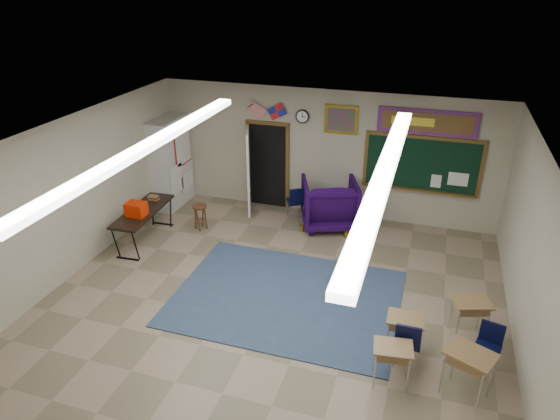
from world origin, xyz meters
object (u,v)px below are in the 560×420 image
(student_desk_front_left, at_px, (404,333))
(student_desk_front_right, at_px, (469,317))
(wingback_armchair, at_px, (329,203))
(wooden_stool, at_px, (200,217))
(folding_table, at_px, (144,224))

(student_desk_front_left, xyz_separation_m, student_desk_front_right, (0.96, 0.71, 0.01))
(wingback_armchair, height_order, student_desk_front_left, wingback_armchair)
(student_desk_front_left, relative_size, student_desk_front_right, 0.97)
(student_desk_front_right, bearing_deg, wooden_stool, 141.93)
(student_desk_front_left, bearing_deg, wingback_armchair, 116.78)
(wingback_armchair, distance_m, student_desk_front_right, 4.34)
(wingback_armchair, height_order, folding_table, wingback_armchair)
(student_desk_front_right, relative_size, folding_table, 0.37)
(folding_table, distance_m, wooden_stool, 1.27)
(wingback_armchair, bearing_deg, folding_table, 7.95)
(student_desk_front_left, xyz_separation_m, wooden_stool, (-4.78, 2.80, -0.07))
(student_desk_front_left, height_order, wooden_stool, student_desk_front_left)
(student_desk_front_left, relative_size, wooden_stool, 1.14)
(student_desk_front_left, bearing_deg, student_desk_front_right, 35.69)
(wooden_stool, bearing_deg, wingback_armchair, 21.03)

